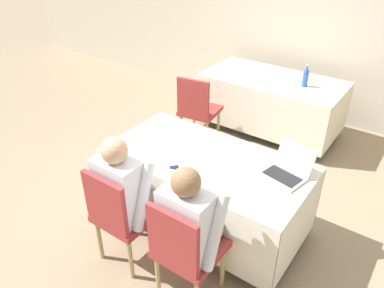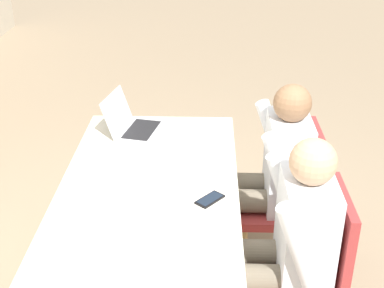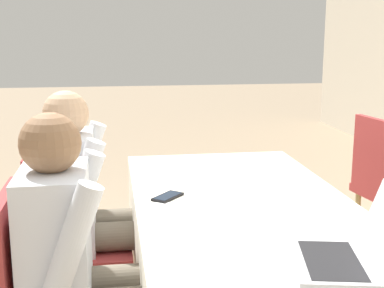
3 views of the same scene
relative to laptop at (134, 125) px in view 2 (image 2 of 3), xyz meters
name	(u,v)px [view 2 (image 2 of 3)]	position (x,y,z in m)	size (l,w,h in m)	color
conference_table_near	(149,217)	(-0.65, -0.15, -0.22)	(1.75, 0.89, 0.75)	silver
laptop	(134,125)	(0.00, 0.00, 0.00)	(0.38, 0.37, 0.23)	#B7B7BC
cell_phone	(210,199)	(-0.74, -0.46, -0.04)	(0.16, 0.15, 0.01)	black
paper_beside_laptop	(118,259)	(-1.19, -0.09, -0.04)	(0.30, 0.35, 0.00)	white
paper_centre_table	(200,182)	(-0.58, -0.41, -0.04)	(0.22, 0.31, 0.00)	white
chair_near_left	(306,270)	(-0.96, -0.90, -0.28)	(0.44, 0.44, 0.92)	tan
chair_near_right	(289,196)	(-0.33, -0.90, -0.28)	(0.44, 0.44, 0.92)	tan
person_checkered_shirt	(286,242)	(-0.96, -0.80, -0.12)	(0.50, 0.52, 1.18)	#665B4C
person_white_shirt	(272,171)	(-0.33, -0.80, -0.12)	(0.50, 0.52, 1.18)	#665B4C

